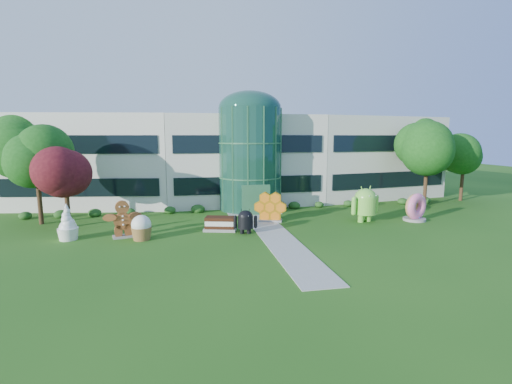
{
  "coord_description": "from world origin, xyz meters",
  "views": [
    {
      "loc": [
        -6.51,
        -23.61,
        7.19
      ],
      "look_at": [
        -0.6,
        6.0,
        2.6
      ],
      "focal_mm": 26.0,
      "sensor_mm": 36.0,
      "label": 1
    }
  ],
  "objects": [
    {
      "name": "ice_cream_sandwich",
      "position": [
        -3.8,
        4.0,
        0.54
      ],
      "size": [
        2.67,
        1.81,
        1.08
      ],
      "primitive_type": null,
      "rotation": [
        0.0,
        0.0,
        -0.26
      ],
      "color": "black",
      "rests_on": "ground"
    },
    {
      "name": "froyo",
      "position": [
        -14.46,
        3.57,
        1.27
      ],
      "size": [
        1.86,
        1.86,
        2.53
      ],
      "primitive_type": null,
      "rotation": [
        0.0,
        0.0,
        0.31
      ],
      "color": "white",
      "rests_on": "ground"
    },
    {
      "name": "cupcake",
      "position": [
        -9.43,
        2.57,
        0.88
      ],
      "size": [
        1.54,
        1.54,
        1.76
      ],
      "primitive_type": null,
      "rotation": [
        0.0,
        0.0,
        -0.05
      ],
      "color": "white",
      "rests_on": "ground"
    },
    {
      "name": "donut",
      "position": [
        12.87,
        4.13,
        1.2
      ],
      "size": [
        2.56,
        1.88,
        2.41
      ],
      "primitive_type": null,
      "rotation": [
        0.0,
        0.0,
        0.37
      ],
      "color": "#EA599D",
      "rests_on": "ground"
    },
    {
      "name": "building",
      "position": [
        0.0,
        18.0,
        4.65
      ],
      "size": [
        46.0,
        15.0,
        9.3
      ],
      "primitive_type": null,
      "color": "beige",
      "rests_on": "ground"
    },
    {
      "name": "honeycomb",
      "position": [
        0.69,
        6.27,
        1.14
      ],
      "size": [
        3.07,
        1.92,
        2.27
      ],
      "primitive_type": null,
      "rotation": [
        0.0,
        0.0,
        -0.33
      ],
      "color": "orange",
      "rests_on": "ground"
    },
    {
      "name": "gingerbread",
      "position": [
        -10.79,
        3.52,
        1.34
      ],
      "size": [
        3.09,
        1.77,
        2.69
      ],
      "primitive_type": null,
      "rotation": [
        0.0,
        0.0,
        0.24
      ],
      "color": "brown",
      "rests_on": "ground"
    },
    {
      "name": "trees_backdrop",
      "position": [
        0.0,
        13.0,
        4.2
      ],
      "size": [
        52.0,
        8.0,
        8.4
      ],
      "primitive_type": null,
      "color": "#154A12",
      "rests_on": "ground"
    },
    {
      "name": "android_green",
      "position": [
        8.49,
        4.6,
        1.67
      ],
      "size": [
        3.35,
        2.65,
        3.34
      ],
      "primitive_type": null,
      "rotation": [
        0.0,
        0.0,
        0.26
      ],
      "color": "#74CE42",
      "rests_on": "ground"
    },
    {
      "name": "ground",
      "position": [
        0.0,
        0.0,
        0.0
      ],
      "size": [
        140.0,
        140.0,
        0.0
      ],
      "primitive_type": "plane",
      "color": "#215114",
      "rests_on": "ground"
    },
    {
      "name": "atrium",
      "position": [
        0.0,
        12.0,
        4.9
      ],
      "size": [
        6.0,
        6.0,
        9.8
      ],
      "primitive_type": "cylinder",
      "color": "#194738",
      "rests_on": "ground"
    },
    {
      "name": "walkway",
      "position": [
        0.0,
        2.0,
        0.02
      ],
      "size": [
        2.4,
        20.0,
        0.04
      ],
      "primitive_type": "cube",
      "color": "#9E9E93",
      "rests_on": "ground"
    },
    {
      "name": "tree_red",
      "position": [
        -15.5,
        7.5,
        3.0
      ],
      "size": [
        4.0,
        4.0,
        6.0
      ],
      "primitive_type": null,
      "color": "#3F0C14",
      "rests_on": "ground"
    },
    {
      "name": "android_black",
      "position": [
        -2.04,
        2.77,
        1.03
      ],
      "size": [
        2.02,
        1.55,
        2.06
      ],
      "primitive_type": null,
      "rotation": [
        0.0,
        0.0,
        -0.2
      ],
      "color": "black",
      "rests_on": "ground"
    }
  ]
}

